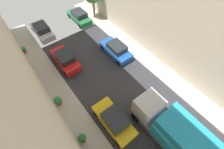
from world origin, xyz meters
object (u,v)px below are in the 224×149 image
object	(u,v)px
potted_plant_1	(58,101)
potted_plant_3	(82,138)
potted_plant_0	(24,49)
parked_car_left_3	(65,59)
delivery_truck	(174,132)
parked_car_left_4	(42,31)
parked_car_right_2	(79,17)
parked_car_left_2	(114,121)
parked_car_right_1	(116,50)

from	to	relation	value
potted_plant_1	potted_plant_3	size ratio (longest dim) A/B	1.01
potted_plant_0	potted_plant_3	distance (m)	12.90
parked_car_left_3	delivery_truck	bearing A→B (deg)	-77.76
parked_car_left_4	delivery_truck	xyz separation A→B (m)	(2.70, -18.80, 1.07)
parked_car_left_3	parked_car_right_2	distance (m)	8.13
parked_car_right_2	parked_car_left_3	bearing A→B (deg)	-131.62
parked_car_left_3	potted_plant_0	distance (m)	5.50
parked_car_left_4	potted_plant_3	distance (m)	14.98
parked_car_right_2	potted_plant_0	xyz separation A→B (m)	(-8.50, -1.53, -0.11)
parked_car_left_2	potted_plant_1	world-z (taller)	parked_car_left_2
parked_car_left_4	delivery_truck	world-z (taller)	delivery_truck
parked_car_right_1	potted_plant_3	distance (m)	10.25
parked_car_left_2	potted_plant_1	xyz separation A→B (m)	(-2.90, 4.64, -0.03)
parked_car_left_3	parked_car_left_4	world-z (taller)	same
parked_car_right_2	delivery_truck	size ratio (longest dim) A/B	0.64
potted_plant_3	parked_car_left_3	bearing A→B (deg)	71.01
parked_car_left_3	delivery_truck	size ratio (longest dim) A/B	0.64
parked_car_left_3	potted_plant_1	size ratio (longest dim) A/B	4.29
parked_car_left_4	potted_plant_0	xyz separation A→B (m)	(-3.10, -1.81, -0.11)
parked_car_right_1	potted_plant_3	xyz separation A→B (m)	(-8.27, -6.05, -0.02)
parked_car_left_3	potted_plant_3	distance (m)	8.83
delivery_truck	parked_car_left_2	bearing A→B (deg)	126.42
potted_plant_0	potted_plant_1	size ratio (longest dim) A/B	0.85
parked_car_right_2	parked_car_left_4	bearing A→B (deg)	177.03
parked_car_left_2	delivery_truck	xyz separation A→B (m)	(2.70, -3.66, 1.07)
parked_car_left_4	potted_plant_3	xyz separation A→B (m)	(-2.87, -14.71, -0.02)
parked_car_left_4	parked_car_left_2	bearing A→B (deg)	-90.00
parked_car_left_3	parked_car_left_4	bearing A→B (deg)	90.00
delivery_truck	potted_plant_0	distance (m)	17.99
parked_car_right_2	delivery_truck	world-z (taller)	delivery_truck
potted_plant_3	parked_car_right_1	bearing A→B (deg)	36.20
delivery_truck	potted_plant_1	distance (m)	10.07
parked_car_left_3	potted_plant_0	xyz separation A→B (m)	(-3.10, 4.55, -0.11)
parked_car_left_2	potted_plant_1	distance (m)	5.47
parked_car_left_4	potted_plant_1	bearing A→B (deg)	-105.41
potted_plant_0	potted_plant_1	xyz separation A→B (m)	(0.20, -8.69, 0.09)
parked_car_left_4	delivery_truck	size ratio (longest dim) A/B	0.64
potted_plant_0	potted_plant_3	size ratio (longest dim) A/B	0.86
parked_car_right_1	delivery_truck	bearing A→B (deg)	-104.89
parked_car_right_2	potted_plant_3	xyz separation A→B (m)	(-8.27, -14.43, -0.02)
parked_car_left_2	parked_car_right_2	size ratio (longest dim) A/B	1.00
parked_car_left_2	parked_car_right_2	bearing A→B (deg)	70.03
parked_car_left_3	potted_plant_1	world-z (taller)	parked_car_left_3
parked_car_left_2	delivery_truck	bearing A→B (deg)	-53.58
parked_car_right_1	parked_car_right_2	world-z (taller)	same
parked_car_right_1	delivery_truck	distance (m)	10.56
potted_plant_3	delivery_truck	bearing A→B (deg)	-36.32
parked_car_right_2	potted_plant_0	world-z (taller)	parked_car_right_2
parked_car_right_2	potted_plant_3	world-z (taller)	parked_car_right_2
parked_car_right_1	delivery_truck	xyz separation A→B (m)	(-2.70, -10.15, 1.07)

